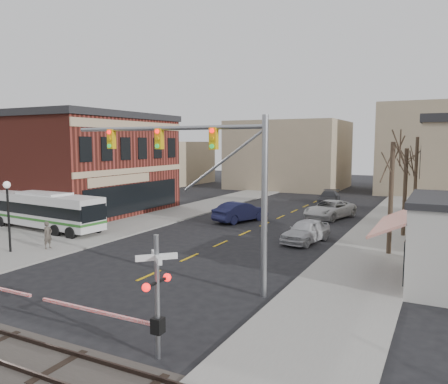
# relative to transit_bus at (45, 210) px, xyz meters

# --- Properties ---
(ground) EXTENTS (160.00, 160.00, 0.00)m
(ground) POSITION_rel_transit_bus_xyz_m (14.28, -7.83, -1.63)
(ground) COLOR black
(ground) RESTS_ON ground
(sidewalk_west) EXTENTS (5.00, 60.00, 0.12)m
(sidewalk_west) POSITION_rel_transit_bus_xyz_m (4.78, 12.17, -1.57)
(sidewalk_west) COLOR gray
(sidewalk_west) RESTS_ON ground
(sidewalk_east) EXTENTS (5.00, 60.00, 0.12)m
(sidewalk_east) POSITION_rel_transit_bus_xyz_m (23.78, 12.17, -1.57)
(sidewalk_east) COLOR gray
(sidewalk_east) RESTS_ON ground
(brick_building) EXTENTS (30.40, 15.40, 9.60)m
(brick_building) POSITION_rel_transit_bus_xyz_m (-12.71, 8.17, 3.18)
(brick_building) COLOR maroon
(brick_building) RESTS_ON ground
(tree_east_a) EXTENTS (0.28, 0.28, 6.75)m
(tree_east_a) POSITION_rel_transit_bus_xyz_m (24.78, 4.17, 1.87)
(tree_east_a) COLOR #382B21
(tree_east_a) RESTS_ON sidewalk_east
(tree_east_b) EXTENTS (0.28, 0.28, 6.30)m
(tree_east_b) POSITION_rel_transit_bus_xyz_m (25.08, 10.17, 1.64)
(tree_east_b) COLOR #382B21
(tree_east_b) RESTS_ON sidewalk_east
(tree_east_c) EXTENTS (0.28, 0.28, 7.20)m
(tree_east_c) POSITION_rel_transit_bus_xyz_m (25.28, 18.17, 2.09)
(tree_east_c) COLOR #382B21
(tree_east_c) RESTS_ON sidewalk_east
(transit_bus) EXTENTS (11.25, 3.39, 2.85)m
(transit_bus) POSITION_rel_transit_bus_xyz_m (0.00, 0.00, 0.00)
(transit_bus) COLOR silver
(transit_bus) RESTS_ON ground
(traffic_signal_mast) EXTENTS (10.67, 0.30, 8.00)m
(traffic_signal_mast) POSITION_rel_transit_bus_xyz_m (17.79, -5.98, 4.15)
(traffic_signal_mast) COLOR gray
(traffic_signal_mast) RESTS_ON ground
(rr_crossing_east) EXTENTS (5.60, 1.36, 4.00)m
(rr_crossing_east) POSITION_rel_transit_bus_xyz_m (19.42, -12.76, 0.34)
(rr_crossing_east) COLOR gray
(rr_crossing_east) RESTS_ON ground
(street_lamp) EXTENTS (0.44, 0.44, 4.37)m
(street_lamp) POSITION_rel_transit_bus_xyz_m (3.94, -6.06, 1.61)
(street_lamp) COLOR black
(street_lamp) RESTS_ON sidewalk_west
(car_a) EXTENTS (2.70, 4.93, 1.59)m
(car_a) POSITION_rel_transit_bus_xyz_m (19.28, 5.27, -0.83)
(car_a) COLOR #BBBCC0
(car_a) RESTS_ON ground
(car_b) EXTENTS (3.52, 5.49, 1.71)m
(car_b) POSITION_rel_transit_bus_xyz_m (11.91, 10.47, -0.77)
(car_b) COLOR #1D1F48
(car_b) RESTS_ON ground
(car_c) EXTENTS (4.20, 6.35, 1.62)m
(car_c) POSITION_rel_transit_bus_xyz_m (18.42, 15.67, -0.82)
(car_c) COLOR silver
(car_c) RESTS_ON ground
(car_d) EXTENTS (2.70, 5.38, 1.50)m
(car_d) POSITION_rel_transit_bus_xyz_m (16.17, 24.62, -0.88)
(car_d) COLOR #38393C
(car_d) RESTS_ON ground
(pedestrian_near) EXTENTS (0.43, 0.65, 1.75)m
(pedestrian_near) POSITION_rel_transit_bus_xyz_m (5.36, -4.42, -0.63)
(pedestrian_near) COLOR #4C453D
(pedestrian_near) RESTS_ON sidewalk_west
(pedestrian_far) EXTENTS (1.01, 1.11, 1.86)m
(pedestrian_far) POSITION_rel_transit_bus_xyz_m (3.80, -0.14, -0.58)
(pedestrian_far) COLOR #303755
(pedestrian_far) RESTS_ON sidewalk_west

